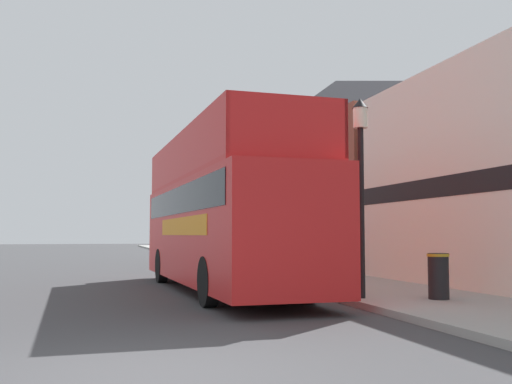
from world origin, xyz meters
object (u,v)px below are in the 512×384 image
Objects in this scene: parked_car_ahead_of_bus at (202,257)px; litter_bin at (438,275)px; tour_bus at (221,221)px; lamp_post_second at (278,181)px; lamp_post_nearest at (361,158)px.

litter_bin is (2.99, -12.47, 0.02)m from parked_car_ahead_of_bus.
tour_bus is 6.03m from litter_bin.
parked_car_ahead_of_bus is 5.72m from lamp_post_second.
lamp_post_nearest is 0.96× the size of lamp_post_second.
lamp_post_nearest reaches higher than parked_car_ahead_of_bus.
tour_bus is 4.44m from lamp_post_second.
parked_car_ahead_of_bus is 12.22m from lamp_post_nearest.
tour_bus is at bearing 130.87° from litter_bin.
parked_car_ahead_of_bus is at bearing 110.24° from lamp_post_second.
lamp_post_nearest is at bearing -60.71° from tour_bus.
parked_car_ahead_of_bus is 0.96× the size of lamp_post_nearest.
parked_car_ahead_of_bus is at bearing 103.49° from litter_bin.
litter_bin is at bearing -22.59° from lamp_post_nearest.
lamp_post_nearest reaches higher than litter_bin.
litter_bin is at bearing -51.48° from tour_bus.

